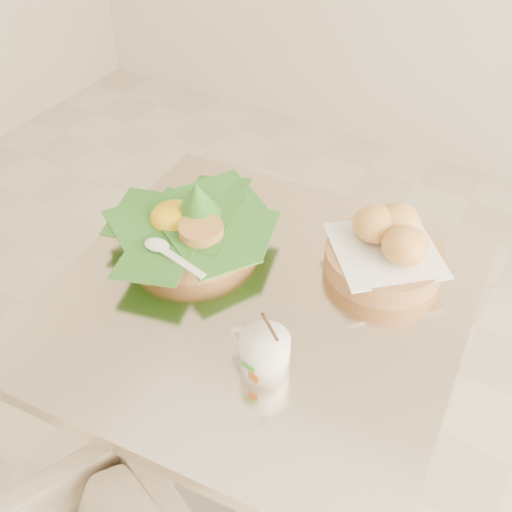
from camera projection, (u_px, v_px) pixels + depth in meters
The scene contains 5 objects.
floor at pixel (208, 480), 1.67m from camera, with size 3.60×3.60×0.00m, color beige.
cafe_table at pixel (258, 377), 1.26m from camera, with size 0.76×0.76×0.75m.
rice_basket at pixel (191, 224), 1.20m from camera, with size 0.31×0.31×0.16m.
bread_basket at pixel (387, 248), 1.14m from camera, with size 0.26×0.26×0.11m.
coffee_mug at pixel (264, 352), 0.97m from camera, with size 0.11×0.08×0.13m.
Camera 1 is at (0.55, -0.69, 1.53)m, focal length 45.00 mm.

